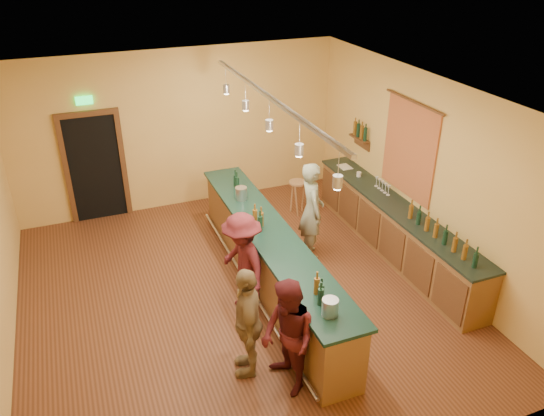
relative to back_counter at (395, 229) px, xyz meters
name	(u,v)px	position (x,y,z in m)	size (l,w,h in m)	color
floor	(238,295)	(-2.97, -0.18, -0.49)	(7.00, 7.00, 0.00)	#512B17
ceiling	(230,97)	(-2.97, -0.18, 2.71)	(6.50, 7.00, 0.02)	silver
wall_back	(180,130)	(-2.97, 3.32, 1.11)	(6.50, 0.02, 3.20)	#DBAB52
wall_front	(354,372)	(-2.97, -3.68, 1.11)	(6.50, 0.02, 3.20)	#DBAB52
wall_right	(423,172)	(0.28, -0.18, 1.11)	(0.02, 7.00, 3.20)	#DBAB52
doorway	(95,165)	(-4.67, 3.30, 0.64)	(1.15, 0.09, 2.48)	black
tapestry	(409,150)	(0.26, 0.22, 1.36)	(0.03, 1.40, 1.60)	#AB2225
bottle_shelf	(360,133)	(0.20, 1.72, 1.18)	(0.17, 0.55, 0.54)	#4F2E17
back_counter	(395,229)	(0.00, 0.00, 0.00)	(0.60, 4.55, 1.27)	brown
tasting_bar	(270,256)	(-2.42, -0.18, 0.12)	(0.73, 5.10, 1.38)	brown
pendant_track	(269,108)	(-2.42, -0.18, 2.50)	(0.11, 4.60, 0.50)	silver
bartender	(312,211)	(-1.38, 0.50, 0.39)	(0.64, 0.42, 1.75)	gray
customer_a	(288,338)	(-2.97, -2.19, 0.30)	(0.76, 0.59, 1.56)	#59191E
customer_b	(248,322)	(-3.33, -1.74, 0.30)	(0.92, 0.38, 1.56)	#997A51
customer_c	(242,263)	(-2.97, -0.49, 0.32)	(1.04, 0.60, 1.60)	#59191E
bar_stool	(297,188)	(-0.97, 2.00, 0.07)	(0.34, 0.34, 0.71)	olive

